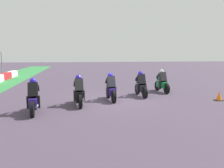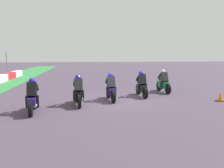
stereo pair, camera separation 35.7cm
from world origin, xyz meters
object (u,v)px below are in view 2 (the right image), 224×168
(rider_lane_a, at_px, (163,83))
(rider_lane_d, at_px, (78,93))
(rider_lane_b, at_px, (142,86))
(rider_lane_e, at_px, (33,98))
(traffic_cone, at_px, (220,97))
(rider_lane_c, at_px, (111,89))

(rider_lane_a, bearing_deg, rider_lane_d, 115.07)
(rider_lane_b, relative_size, rider_lane_e, 1.00)
(rider_lane_a, bearing_deg, traffic_cone, -151.95)
(rider_lane_c, distance_m, traffic_cone, 5.93)
(rider_lane_e, xyz_separation_m, traffic_cone, (1.18, -9.53, -0.39))
(rider_lane_a, height_order, traffic_cone, rider_lane_a)
(rider_lane_c, relative_size, rider_lane_d, 1.00)
(rider_lane_a, bearing_deg, rider_lane_e, 115.75)
(rider_lane_a, xyz_separation_m, rider_lane_c, (-2.20, 3.80, 0.00))
(rider_lane_b, bearing_deg, rider_lane_e, 116.13)
(rider_lane_b, distance_m, rider_lane_d, 4.18)
(rider_lane_c, bearing_deg, rider_lane_e, 116.62)
(rider_lane_c, relative_size, traffic_cone, 4.03)
(rider_lane_b, relative_size, traffic_cone, 4.03)
(rider_lane_a, relative_size, rider_lane_c, 1.00)
(rider_lane_d, xyz_separation_m, traffic_cone, (-0.04, -7.58, -0.39))
(rider_lane_e, relative_size, traffic_cone, 4.03)
(rider_lane_a, bearing_deg, rider_lane_b, 120.07)
(rider_lane_d, relative_size, traffic_cone, 4.03)
(rider_lane_b, bearing_deg, rider_lane_a, -58.08)
(traffic_cone, bearing_deg, rider_lane_d, 89.68)
(rider_lane_e, bearing_deg, rider_lane_d, -62.77)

